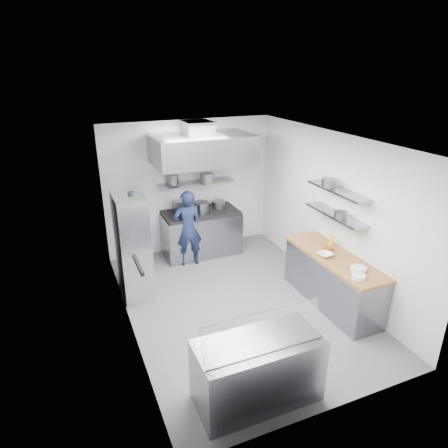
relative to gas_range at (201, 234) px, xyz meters
name	(u,v)px	position (x,y,z in m)	size (l,w,h in m)	color
floor	(237,303)	(-0.10, -2.10, -0.45)	(5.00, 5.00, 0.00)	#4C4C4E
ceiling	(240,140)	(-0.10, -2.10, 2.35)	(5.00, 5.00, 0.00)	silver
wall_back	(190,187)	(-0.10, 0.40, 0.95)	(3.60, 0.02, 2.80)	white
wall_front	(337,312)	(-0.10, -4.60, 0.95)	(3.60, 0.02, 2.80)	white
wall_left	(124,247)	(-1.90, -2.10, 0.95)	(5.00, 0.02, 2.80)	white
wall_right	(332,213)	(1.70, -2.10, 0.95)	(5.00, 0.02, 2.80)	white
gas_range	(201,234)	(0.00, 0.00, 0.00)	(1.60, 0.80, 0.90)	gray
cooktop	(201,213)	(0.00, 0.00, 0.48)	(1.57, 0.78, 0.06)	black
stock_pot_left	(180,205)	(-0.36, 0.29, 0.61)	(0.30, 0.30, 0.20)	slate
stock_pot_mid	(201,207)	(-0.01, -0.09, 0.63)	(0.32, 0.32, 0.24)	slate
stock_pot_right	(218,204)	(0.43, 0.07, 0.59)	(0.29, 0.29, 0.16)	slate
over_range_shelf	(196,183)	(0.00, 0.24, 1.07)	(1.60, 0.30, 0.04)	gray
shelf_pot_a	(173,179)	(-0.49, 0.30, 1.18)	(0.24, 0.24, 0.18)	slate
shelf_pot_b	(207,178)	(0.16, 0.02, 1.20)	(0.28, 0.28, 0.22)	slate
extractor_hood	(202,149)	(0.00, -0.18, 1.85)	(1.90, 1.15, 0.55)	gray
hood_duct	(198,128)	(0.00, 0.05, 2.23)	(0.55, 0.55, 0.24)	slate
red_firebox	(131,193)	(-1.35, 0.34, 0.97)	(0.22, 0.10, 0.26)	#B0290E
chef	(188,228)	(-0.41, -0.37, 0.33)	(0.57, 0.38, 1.57)	#131B39
wire_rack	(132,245)	(-1.63, -1.06, 0.48)	(0.50, 0.90, 1.85)	silver
rack_bin_a	(134,254)	(-1.63, -1.16, 0.35)	(0.16, 0.20, 0.18)	white
rack_bin_b	(127,218)	(-1.63, -0.68, 0.85)	(0.13, 0.17, 0.15)	yellow
rack_jar	(131,197)	(-1.58, -1.07, 1.35)	(0.11, 0.11, 0.18)	black
knife_strip	(138,265)	(-1.88, -3.00, 1.10)	(0.04, 0.55, 0.05)	black
prep_counter_base	(332,281)	(1.38, -2.70, -0.03)	(0.62, 2.00, 0.84)	gray
prep_counter_top	(335,257)	(1.38, -2.70, 0.42)	(0.65, 2.04, 0.06)	olive
plate_stack_a	(358,269)	(1.39, -3.25, 0.48)	(0.24, 0.24, 0.06)	white
plate_stack_b	(359,277)	(1.23, -3.44, 0.48)	(0.20, 0.20, 0.06)	white
copper_pan	(328,248)	(1.41, -2.47, 0.48)	(0.17, 0.17, 0.06)	#CB7639
squeeze_bottle	(331,241)	(1.57, -2.33, 0.54)	(0.07, 0.07, 0.18)	yellow
mixing_bowl	(325,255)	(1.21, -2.65, 0.48)	(0.24, 0.24, 0.06)	white
wall_shelf_lower	(335,215)	(1.54, -2.40, 1.05)	(0.30, 1.30, 0.04)	gray
wall_shelf_upper	(338,190)	(1.54, -2.40, 1.47)	(0.30, 1.30, 0.04)	gray
shelf_pot_c	(341,215)	(1.49, -2.58, 1.12)	(0.21, 0.21, 0.10)	slate
shelf_pot_d	(329,183)	(1.48, -2.21, 1.56)	(0.25, 0.25, 0.14)	slate
display_case	(257,371)	(-0.76, -4.10, -0.03)	(1.50, 0.70, 0.85)	gray
display_glass	(264,332)	(-0.76, -4.22, 0.62)	(1.47, 0.02, 0.45)	silver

